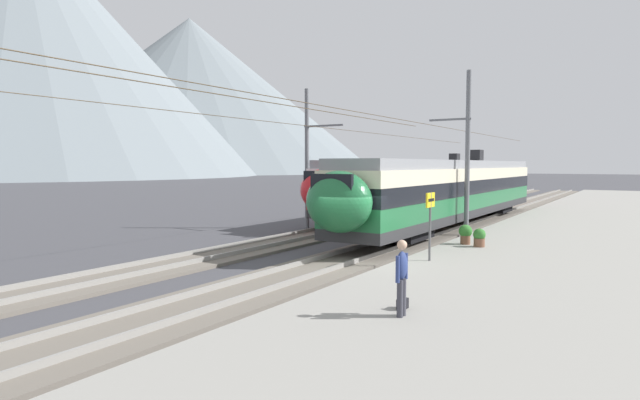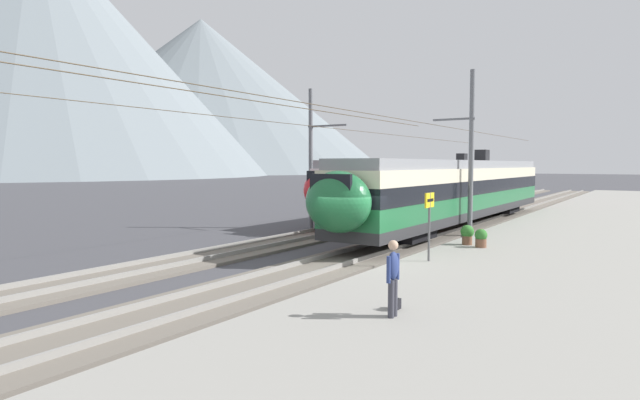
{
  "view_description": "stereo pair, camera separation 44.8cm",
  "coord_description": "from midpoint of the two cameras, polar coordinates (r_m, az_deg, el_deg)",
  "views": [
    {
      "loc": [
        -15.9,
        -8.53,
        3.63
      ],
      "look_at": [
        0.81,
        2.13,
        2.26
      ],
      "focal_mm": 29.16,
      "sensor_mm": 36.0,
      "label": 1
    },
    {
      "loc": [
        -15.66,
        -8.9,
        3.63
      ],
      "look_at": [
        0.81,
        2.13,
        2.26
      ],
      "focal_mm": 29.16,
      "sensor_mm": 36.0,
      "label": 2
    }
  ],
  "objects": [
    {
      "name": "handbag_beside_passenger",
      "position": [
        12.31,
        8.0,
        -11.19
      ],
      "size": [
        0.32,
        0.18,
        0.37
      ],
      "color": "black",
      "rests_on": "platform_slab"
    },
    {
      "name": "ground_plane",
      "position": [
        18.39,
        3.57,
        -7.45
      ],
      "size": [
        400.0,
        400.0,
        0.0
      ],
      "primitive_type": "plane",
      "color": "#424247"
    },
    {
      "name": "train_near_platform",
      "position": [
        30.47,
        14.01,
        1.18
      ],
      "size": [
        27.28,
        2.84,
        4.27
      ],
      "color": "#2D2D30",
      "rests_on": "track_near"
    },
    {
      "name": "platform_sign",
      "position": [
        18.2,
        11.31,
        -1.2
      ],
      "size": [
        0.7,
        0.08,
        2.36
      ],
      "color": "#59595B",
      "rests_on": "platform_slab"
    },
    {
      "name": "mountain_central_peak",
      "position": [
        193.73,
        -29.84,
        14.38
      ],
      "size": [
        145.62,
        145.62,
        80.85
      ],
      "primitive_type": "cone",
      "color": "slate",
      "rests_on": "ground"
    },
    {
      "name": "platform_slab",
      "position": [
        16.53,
        19.82,
        -8.45
      ],
      "size": [
        120.0,
        8.06,
        0.3
      ],
      "primitive_type": "cube",
      "color": "gray",
      "rests_on": "ground"
    },
    {
      "name": "track_near",
      "position": [
        18.84,
        1.05,
        -6.96
      ],
      "size": [
        120.0,
        3.0,
        0.28
      ],
      "color": "#6B6359",
      "rests_on": "ground"
    },
    {
      "name": "potted_plant_by_shelter",
      "position": [
        21.92,
        16.52,
        -3.89
      ],
      "size": [
        0.5,
        0.5,
        0.74
      ],
      "color": "brown",
      "rests_on": "platform_slab"
    },
    {
      "name": "train_far_track",
      "position": [
        40.97,
        11.89,
        1.9
      ],
      "size": [
        33.0,
        2.98,
        4.27
      ],
      "color": "#2D2D30",
      "rests_on": "track_far"
    },
    {
      "name": "passenger_walking",
      "position": [
        11.54,
        7.85,
        -8.03
      ],
      "size": [
        0.53,
        0.22,
        1.69
      ],
      "color": "#383842",
      "rests_on": "platform_slab"
    },
    {
      "name": "mountain_right_ridge",
      "position": [
        254.58,
        -14.08,
        11.03
      ],
      "size": [
        174.18,
        174.18,
        71.16
      ],
      "primitive_type": "cone",
      "color": "slate",
      "rests_on": "ground"
    },
    {
      "name": "potted_plant_platform_edge",
      "position": [
        22.45,
        15.12,
        -3.51
      ],
      "size": [
        0.55,
        0.55,
        0.82
      ],
      "color": "brown",
      "rests_on": "platform_slab"
    },
    {
      "name": "catenary_mast_mid",
      "position": [
        26.6,
        15.17,
        5.13
      ],
      "size": [
        41.97,
        2.12,
        8.21
      ],
      "color": "slate",
      "rests_on": "ground"
    },
    {
      "name": "track_far",
      "position": [
        21.68,
        -9.83,
        -5.58
      ],
      "size": [
        120.0,
        3.0,
        0.28
      ],
      "color": "#6B6359",
      "rests_on": "ground"
    },
    {
      "name": "catenary_mast_far_side",
      "position": [
        29.36,
        -1.62,
        4.85
      ],
      "size": [
        41.97,
        2.51,
        7.86
      ],
      "color": "slate",
      "rests_on": "ground"
    }
  ]
}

